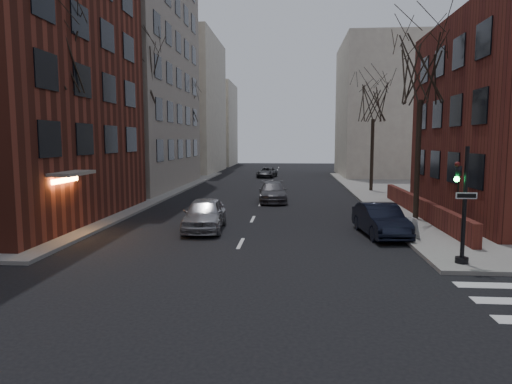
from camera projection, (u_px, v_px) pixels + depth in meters
building_left_tan at (79, 32)px, 40.85m from camera, size 18.00×18.00×28.00m
low_wall_right at (420, 207)px, 25.44m from camera, size 0.35×16.00×1.00m
building_distant_la at (166, 106)px, 62.05m from camera, size 14.00×16.00×18.00m
building_distant_ra at (400, 110)px, 54.86m from camera, size 14.00×14.00×16.00m
building_distant_lb at (205, 125)px, 78.96m from camera, size 10.00×12.00×14.00m
traffic_signal at (462, 213)px, 15.49m from camera, size 0.76×0.44×4.00m
tree_left_a at (55, 50)px, 21.02m from camera, size 4.18×4.18×10.26m
tree_left_b at (141, 77)px, 32.85m from camera, size 4.40×4.40×10.80m
tree_left_c at (186, 104)px, 46.82m from camera, size 3.96×3.96×9.72m
tree_right_a at (421, 69)px, 23.65m from camera, size 3.96×3.96×9.72m
tree_right_b at (373, 101)px, 37.57m from camera, size 3.74×3.74×9.18m
streetlamp_near at (131, 142)px, 29.37m from camera, size 0.36×0.36×6.28m
streetlamp_far at (196, 141)px, 49.18m from camera, size 0.36×0.36×6.28m
parked_sedan at (381, 220)px, 20.79m from camera, size 2.10×4.62×1.47m
car_lane_silver at (205, 214)px, 22.14m from camera, size 2.10×4.67×1.56m
car_lane_gray at (273, 192)px, 32.29m from camera, size 2.21×4.85×1.38m
car_lane_far at (267, 172)px, 53.64m from camera, size 2.46×4.45×1.18m
sandwich_board at (412, 228)px, 19.58m from camera, size 0.48×0.62×0.90m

